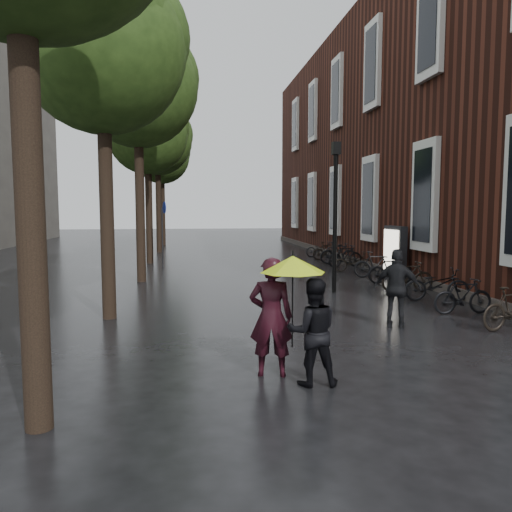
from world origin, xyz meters
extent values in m
plane|color=black|center=(0.00, 0.00, 0.00)|extent=(120.00, 120.00, 0.00)
cube|color=#38160F|center=(10.50, 19.50, 6.00)|extent=(10.00, 33.00, 12.00)
cube|color=silver|center=(5.45, 10.50, 3.00)|extent=(0.25, 1.60, 3.60)
cube|color=black|center=(5.35, 10.50, 3.00)|extent=(0.10, 1.20, 3.00)
cube|color=silver|center=(5.45, 10.50, 8.50)|extent=(0.25, 1.60, 3.60)
cube|color=black|center=(5.35, 10.50, 8.50)|extent=(0.10, 1.20, 3.00)
cube|color=silver|center=(5.45, 15.50, 3.00)|extent=(0.25, 1.60, 3.60)
cube|color=black|center=(5.35, 15.50, 3.00)|extent=(0.10, 1.20, 3.00)
cube|color=silver|center=(5.45, 15.50, 8.50)|extent=(0.25, 1.60, 3.60)
cube|color=black|center=(5.35, 15.50, 8.50)|extent=(0.10, 1.20, 3.00)
cube|color=silver|center=(5.45, 20.50, 3.00)|extent=(0.25, 1.60, 3.60)
cube|color=black|center=(5.35, 20.50, 3.00)|extent=(0.10, 1.20, 3.00)
cube|color=silver|center=(5.45, 20.50, 8.50)|extent=(0.25, 1.60, 3.60)
cube|color=black|center=(5.35, 20.50, 8.50)|extent=(0.10, 1.20, 3.00)
cube|color=silver|center=(5.45, 25.50, 3.00)|extent=(0.25, 1.60, 3.60)
cube|color=black|center=(5.35, 25.50, 3.00)|extent=(0.10, 1.20, 3.00)
cube|color=silver|center=(5.45, 25.50, 8.50)|extent=(0.25, 1.60, 3.60)
cube|color=black|center=(5.35, 25.50, 8.50)|extent=(0.10, 1.20, 3.00)
cube|color=silver|center=(5.45, 30.50, 3.00)|extent=(0.25, 1.60, 3.60)
cube|color=black|center=(5.35, 30.50, 3.00)|extent=(0.10, 1.20, 3.00)
cube|color=silver|center=(5.45, 30.50, 8.50)|extent=(0.25, 1.60, 3.60)
cube|color=black|center=(5.35, 30.50, 8.50)|extent=(0.10, 1.20, 3.00)
cube|color=#3F3833|center=(5.60, 19.50, 0.15)|extent=(0.40, 33.00, 0.30)
cylinder|color=black|center=(-4.00, 1.00, 2.34)|extent=(0.32, 0.32, 4.68)
cylinder|color=black|center=(-4.10, 7.00, 2.25)|extent=(0.32, 0.32, 4.51)
cylinder|color=black|center=(-3.90, 13.00, 2.48)|extent=(0.32, 0.32, 4.95)
cylinder|color=black|center=(-4.05, 19.00, 2.20)|extent=(0.32, 0.32, 4.40)
cylinder|color=black|center=(-3.95, 25.00, 2.39)|extent=(0.32, 0.32, 4.79)
cylinder|color=black|center=(-4.00, 31.00, 2.28)|extent=(0.32, 0.32, 4.57)
imported|color=black|center=(-0.99, 2.50, 0.93)|extent=(0.75, 0.56, 1.85)
imported|color=black|center=(-0.45, 2.02, 0.79)|extent=(0.81, 0.66, 1.58)
cylinder|color=black|center=(-0.70, 2.28, 1.13)|extent=(0.02, 0.02, 1.26)
cone|color=#C8EB18|center=(-0.70, 2.28, 1.76)|extent=(0.99, 0.99, 0.25)
cylinder|color=black|center=(-0.70, 2.28, 1.93)|extent=(0.02, 0.02, 0.08)
imported|color=black|center=(2.25, 5.27, 0.86)|extent=(1.08, 0.82, 1.71)
imported|color=black|center=(4.58, 4.67, 0.47)|extent=(1.63, 0.76, 0.94)
imported|color=black|center=(4.41, 6.32, 0.45)|extent=(1.52, 0.44, 0.91)
imported|color=black|center=(4.64, 8.04, 0.47)|extent=(1.86, 0.91, 0.94)
imported|color=black|center=(4.48, 9.58, 0.50)|extent=(1.67, 0.52, 0.99)
imported|color=black|center=(4.65, 11.28, 0.48)|extent=(1.61, 0.49, 0.96)
imported|color=black|center=(4.71, 12.78, 0.50)|extent=(1.70, 0.71, 0.99)
imported|color=black|center=(4.46, 14.64, 0.42)|extent=(1.65, 0.76, 0.84)
imported|color=black|center=(4.58, 16.11, 0.51)|extent=(1.77, 0.88, 1.02)
imported|color=black|center=(4.72, 17.59, 0.51)|extent=(1.73, 0.59, 1.02)
imported|color=black|center=(4.69, 19.43, 0.45)|extent=(1.54, 0.62, 0.90)
imported|color=black|center=(4.77, 20.87, 0.42)|extent=(1.62, 0.62, 0.84)
cube|color=black|center=(5.14, 12.10, 0.98)|extent=(0.27, 1.30, 1.96)
cube|color=#EEE6CD|center=(4.99, 12.10, 1.03)|extent=(0.04, 1.09, 1.61)
cylinder|color=black|center=(2.21, 9.82, 2.14)|extent=(0.13, 0.13, 4.28)
cube|color=black|center=(2.21, 9.82, 4.39)|extent=(0.24, 0.24, 0.37)
sphere|color=#FFE5B2|center=(2.21, 9.82, 4.39)|extent=(0.19, 0.19, 0.19)
cylinder|color=#262628|center=(-3.38, 17.65, 1.32)|extent=(0.06, 0.06, 2.63)
cylinder|color=navy|center=(-3.28, 17.65, 2.63)|extent=(0.03, 0.53, 0.53)
camera|label=1|loc=(-2.23, -4.94, 2.58)|focal=35.00mm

